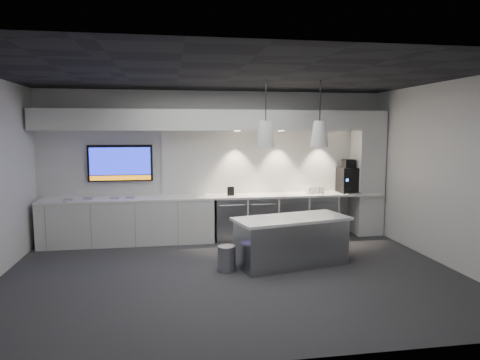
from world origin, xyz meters
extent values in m
plane|color=#303032|center=(0.00, 0.00, 0.00)|extent=(7.00, 7.00, 0.00)
plane|color=black|center=(0.00, 0.00, 3.00)|extent=(7.00, 7.00, 0.00)
plane|color=silver|center=(0.00, 2.50, 1.50)|extent=(7.00, 0.00, 7.00)
plane|color=silver|center=(0.00, -2.50, 1.50)|extent=(7.00, 0.00, 7.00)
plane|color=silver|center=(3.50, 0.00, 1.50)|extent=(0.00, 7.00, 7.00)
cube|color=white|center=(0.00, 2.17, 0.88)|extent=(6.80, 0.65, 0.04)
cube|color=silver|center=(-1.75, 2.17, 0.43)|extent=(3.30, 0.63, 0.86)
cube|color=gray|center=(0.25, 2.17, 0.42)|extent=(0.60, 0.61, 0.85)
cube|color=gray|center=(0.88, 2.17, 0.42)|extent=(0.60, 0.61, 0.85)
cube|color=gray|center=(1.51, 2.17, 0.42)|extent=(0.60, 0.61, 0.85)
cube|color=gray|center=(2.14, 2.17, 0.42)|extent=(0.60, 0.61, 0.85)
cube|color=silver|center=(1.20, 2.48, 1.55)|extent=(4.60, 0.03, 1.30)
cube|color=silver|center=(0.00, 2.20, 2.40)|extent=(6.90, 0.60, 0.40)
cube|color=silver|center=(3.20, 2.20, 1.30)|extent=(0.55, 0.55, 2.60)
cube|color=black|center=(-1.90, 2.45, 1.56)|extent=(1.25, 0.06, 0.72)
cube|color=#151EC5|center=(-1.90, 2.42, 1.60)|extent=(1.17, 0.00, 0.54)
cube|color=orange|center=(-1.90, 2.42, 1.27)|extent=(1.17, 0.00, 0.09)
cube|color=gray|center=(1.02, 0.37, 0.37)|extent=(1.89, 1.10, 0.75)
cube|color=white|center=(1.02, 0.37, 0.77)|extent=(2.00, 1.21, 0.04)
cylinder|color=gray|center=(-0.08, 0.22, 0.20)|extent=(0.32, 0.32, 0.40)
cube|color=black|center=(2.78, 2.20, 1.16)|extent=(0.39, 0.44, 0.53)
cube|color=black|center=(2.78, 2.20, 1.51)|extent=(0.22, 0.22, 0.17)
cube|color=gray|center=(2.78, 1.97, 0.92)|extent=(0.29, 0.21, 0.03)
cube|color=black|center=(0.26, 2.15, 0.99)|extent=(0.14, 0.03, 0.18)
cube|color=white|center=(-0.34, 2.14, 0.97)|extent=(0.18, 0.05, 0.14)
cube|color=gray|center=(-2.84, 2.08, 0.91)|extent=(0.19, 0.19, 0.02)
cube|color=gray|center=(-2.48, 2.17, 0.91)|extent=(0.17, 0.17, 0.02)
cube|color=gray|center=(-1.99, 2.16, 0.91)|extent=(0.18, 0.18, 0.02)
cube|color=gray|center=(-1.70, 2.15, 0.91)|extent=(0.17, 0.17, 0.02)
cone|color=silver|center=(0.57, 0.37, 2.15)|extent=(0.29, 0.29, 0.41)
cylinder|color=black|center=(0.57, 0.37, 2.71)|extent=(0.02, 0.02, 0.70)
cone|color=silver|center=(1.46, 0.37, 2.15)|extent=(0.29, 0.29, 0.41)
cylinder|color=black|center=(1.46, 0.37, 2.71)|extent=(0.02, 0.02, 0.70)
camera|label=1|loc=(-0.93, -6.26, 2.21)|focal=32.00mm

